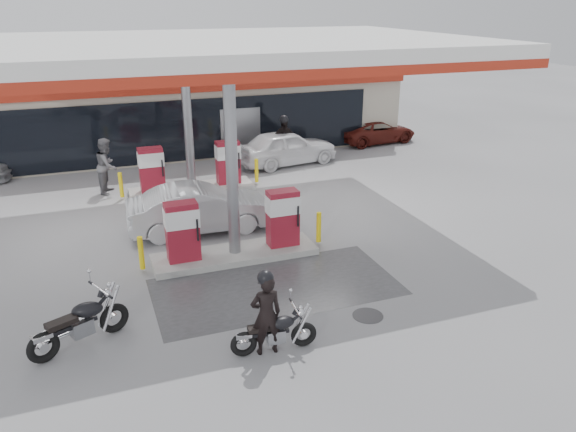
{
  "coord_description": "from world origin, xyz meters",
  "views": [
    {
      "loc": [
        -3.5,
        -11.66,
        6.72
      ],
      "look_at": [
        1.39,
        1.55,
        1.2
      ],
      "focal_mm": 35.0,
      "sensor_mm": 36.0,
      "label": 1
    }
  ],
  "objects_px": {
    "pump_island_far": "(191,173)",
    "attendant": "(107,166)",
    "parked_motorcycle": "(81,324)",
    "biker_walking": "(284,142)",
    "sedan_white": "(287,147)",
    "parked_car_right": "(376,131)",
    "biker_main": "(266,315)",
    "hatchback_silver": "(200,209)",
    "pump_island_near": "(234,234)",
    "main_motorcycle": "(276,333)"
  },
  "relations": [
    {
      "from": "pump_island_near",
      "to": "main_motorcycle",
      "type": "height_order",
      "value": "pump_island_near"
    },
    {
      "from": "hatchback_silver",
      "to": "pump_island_near",
      "type": "bearing_deg",
      "value": -165.56
    },
    {
      "from": "parked_car_right",
      "to": "pump_island_far",
      "type": "bearing_deg",
      "value": 106.48
    },
    {
      "from": "pump_island_near",
      "to": "pump_island_far",
      "type": "relative_size",
      "value": 1.0
    },
    {
      "from": "pump_island_near",
      "to": "biker_walking",
      "type": "xyz_separation_m",
      "value": [
        4.41,
        8.2,
        0.28
      ]
    },
    {
      "from": "main_motorcycle",
      "to": "parked_car_right",
      "type": "relative_size",
      "value": 0.45
    },
    {
      "from": "pump_island_far",
      "to": "hatchback_silver",
      "type": "relative_size",
      "value": 1.18
    },
    {
      "from": "attendant",
      "to": "hatchback_silver",
      "type": "distance_m",
      "value": 5.37
    },
    {
      "from": "biker_walking",
      "to": "parked_car_right",
      "type": "bearing_deg",
      "value": 15.68
    },
    {
      "from": "pump_island_near",
      "to": "main_motorcycle",
      "type": "bearing_deg",
      "value": -94.91
    },
    {
      "from": "pump_island_far",
      "to": "biker_walking",
      "type": "height_order",
      "value": "biker_walking"
    },
    {
      "from": "sedan_white",
      "to": "hatchback_silver",
      "type": "bearing_deg",
      "value": 131.42
    },
    {
      "from": "sedan_white",
      "to": "parked_car_right",
      "type": "distance_m",
      "value": 5.86
    },
    {
      "from": "biker_main",
      "to": "biker_walking",
      "type": "distance_m",
      "value": 13.66
    },
    {
      "from": "attendant",
      "to": "parked_car_right",
      "type": "height_order",
      "value": "attendant"
    },
    {
      "from": "pump_island_near",
      "to": "attendant",
      "type": "distance_m",
      "value": 7.56
    },
    {
      "from": "biker_main",
      "to": "biker_walking",
      "type": "relative_size",
      "value": 0.88
    },
    {
      "from": "biker_main",
      "to": "parked_motorcycle",
      "type": "xyz_separation_m",
      "value": [
        -3.47,
        1.54,
        -0.37
      ]
    },
    {
      "from": "biker_main",
      "to": "attendant",
      "type": "xyz_separation_m",
      "value": [
        -2.27,
        11.52,
        0.14
      ]
    },
    {
      "from": "pump_island_far",
      "to": "parked_motorcycle",
      "type": "bearing_deg",
      "value": -114.28
    },
    {
      "from": "attendant",
      "to": "biker_walking",
      "type": "height_order",
      "value": "attendant"
    },
    {
      "from": "biker_main",
      "to": "parked_car_right",
      "type": "distance_m",
      "value": 18.2
    },
    {
      "from": "main_motorcycle",
      "to": "parked_car_right",
      "type": "distance_m",
      "value": 18.1
    },
    {
      "from": "pump_island_far",
      "to": "main_motorcycle",
      "type": "xyz_separation_m",
      "value": [
        -0.39,
        -10.53,
        -0.3
      ]
    },
    {
      "from": "main_motorcycle",
      "to": "parked_motorcycle",
      "type": "height_order",
      "value": "parked_motorcycle"
    },
    {
      "from": "pump_island_far",
      "to": "attendant",
      "type": "relative_size",
      "value": 2.55
    },
    {
      "from": "attendant",
      "to": "pump_island_far",
      "type": "bearing_deg",
      "value": -89.65
    },
    {
      "from": "hatchback_silver",
      "to": "attendant",
      "type": "bearing_deg",
      "value": 28.82
    },
    {
      "from": "parked_car_right",
      "to": "attendant",
      "type": "bearing_deg",
      "value": 97.62
    },
    {
      "from": "parked_motorcycle",
      "to": "biker_main",
      "type": "bearing_deg",
      "value": -48.55
    },
    {
      "from": "main_motorcycle",
      "to": "biker_walking",
      "type": "bearing_deg",
      "value": 73.56
    },
    {
      "from": "pump_island_near",
      "to": "parked_motorcycle",
      "type": "relative_size",
      "value": 2.51
    },
    {
      "from": "parked_motorcycle",
      "to": "hatchback_silver",
      "type": "height_order",
      "value": "hatchback_silver"
    },
    {
      "from": "pump_island_near",
      "to": "pump_island_far",
      "type": "height_order",
      "value": "same"
    },
    {
      "from": "pump_island_far",
      "to": "attendant",
      "type": "height_order",
      "value": "attendant"
    },
    {
      "from": "attendant",
      "to": "hatchback_silver",
      "type": "height_order",
      "value": "attendant"
    },
    {
      "from": "main_motorcycle",
      "to": "biker_main",
      "type": "height_order",
      "value": "biker_main"
    },
    {
      "from": "hatchback_silver",
      "to": "pump_island_far",
      "type": "bearing_deg",
      "value": -4.6
    },
    {
      "from": "main_motorcycle",
      "to": "sedan_white",
      "type": "relative_size",
      "value": 0.41
    },
    {
      "from": "pump_island_far",
      "to": "parked_car_right",
      "type": "bearing_deg",
      "value": 23.24
    },
    {
      "from": "hatchback_silver",
      "to": "biker_walking",
      "type": "xyz_separation_m",
      "value": [
        4.88,
        6.0,
        0.27
      ]
    },
    {
      "from": "parked_motorcycle",
      "to": "attendant",
      "type": "distance_m",
      "value": 10.06
    },
    {
      "from": "pump_island_near",
      "to": "attendant",
      "type": "height_order",
      "value": "attendant"
    },
    {
      "from": "parked_motorcycle",
      "to": "biker_walking",
      "type": "height_order",
      "value": "biker_walking"
    },
    {
      "from": "parked_motorcycle",
      "to": "attendant",
      "type": "xyz_separation_m",
      "value": [
        1.2,
        9.98,
        0.51
      ]
    },
    {
      "from": "parked_motorcycle",
      "to": "hatchback_silver",
      "type": "relative_size",
      "value": 0.47
    },
    {
      "from": "biker_main",
      "to": "parked_motorcycle",
      "type": "distance_m",
      "value": 3.82
    },
    {
      "from": "pump_island_far",
      "to": "main_motorcycle",
      "type": "bearing_deg",
      "value": -92.12
    },
    {
      "from": "pump_island_far",
      "to": "biker_main",
      "type": "bearing_deg",
      "value": -93.15
    },
    {
      "from": "main_motorcycle",
      "to": "biker_main",
      "type": "distance_m",
      "value": 0.5
    }
  ]
}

